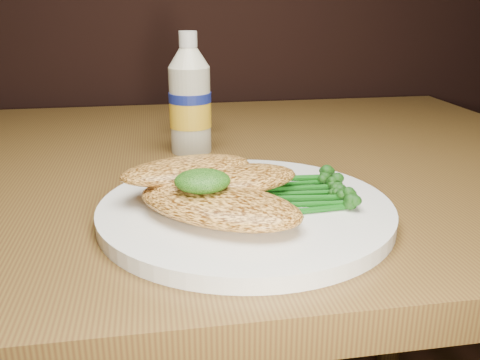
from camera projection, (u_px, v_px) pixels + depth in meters
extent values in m
cylinder|color=white|center=(246.00, 210.00, 0.53)|extent=(0.30, 0.30, 0.02)
ellipsoid|color=#F5AD4E|center=(218.00, 204.00, 0.49)|extent=(0.19, 0.18, 0.03)
ellipsoid|color=#F5AD4E|center=(227.00, 180.00, 0.53)|extent=(0.17, 0.11, 0.02)
ellipsoid|color=#F5AD4E|center=(187.00, 170.00, 0.54)|extent=(0.16, 0.11, 0.02)
ellipsoid|color=black|center=(202.00, 181.00, 0.49)|extent=(0.06, 0.06, 0.02)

